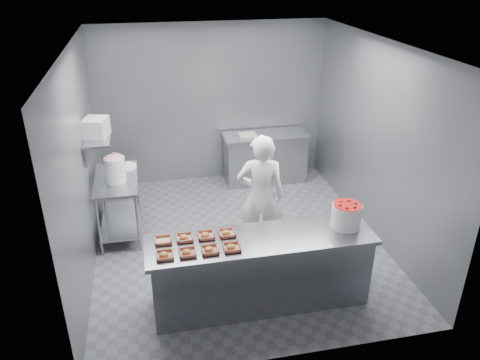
# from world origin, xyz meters

# --- Properties ---
(floor) EXTENTS (4.50, 4.50, 0.00)m
(floor) POSITION_xyz_m (0.00, 0.00, 0.00)
(floor) COLOR #4C4C51
(floor) RESTS_ON ground
(ceiling) EXTENTS (4.50, 4.50, 0.00)m
(ceiling) POSITION_xyz_m (0.00, 0.00, 2.80)
(ceiling) COLOR white
(ceiling) RESTS_ON wall_back
(wall_back) EXTENTS (4.00, 0.04, 2.80)m
(wall_back) POSITION_xyz_m (0.00, 2.25, 1.40)
(wall_back) COLOR slate
(wall_back) RESTS_ON ground
(wall_left) EXTENTS (0.04, 4.50, 2.80)m
(wall_left) POSITION_xyz_m (-2.00, 0.00, 1.40)
(wall_left) COLOR slate
(wall_left) RESTS_ON ground
(wall_right) EXTENTS (0.04, 4.50, 2.80)m
(wall_right) POSITION_xyz_m (2.00, 0.00, 1.40)
(wall_right) COLOR slate
(wall_right) RESTS_ON ground
(service_counter) EXTENTS (2.60, 0.70, 0.90)m
(service_counter) POSITION_xyz_m (0.00, -1.35, 0.45)
(service_counter) COLOR slate
(service_counter) RESTS_ON ground
(prep_table) EXTENTS (0.60, 1.20, 0.90)m
(prep_table) POSITION_xyz_m (-1.65, 0.60, 0.59)
(prep_table) COLOR slate
(prep_table) RESTS_ON ground
(back_counter) EXTENTS (1.50, 0.60, 0.90)m
(back_counter) POSITION_xyz_m (0.90, 1.90, 0.45)
(back_counter) COLOR slate
(back_counter) RESTS_ON ground
(wall_shelf) EXTENTS (0.35, 0.90, 0.03)m
(wall_shelf) POSITION_xyz_m (-1.82, 0.60, 1.55)
(wall_shelf) COLOR slate
(wall_shelf) RESTS_ON wall_left
(tray_0) EXTENTS (0.19, 0.18, 0.06)m
(tray_0) POSITION_xyz_m (-1.09, -1.50, 0.92)
(tray_0) COLOR tan
(tray_0) RESTS_ON service_counter
(tray_1) EXTENTS (0.19, 0.18, 0.06)m
(tray_1) POSITION_xyz_m (-0.85, -1.50, 0.92)
(tray_1) COLOR tan
(tray_1) RESTS_ON service_counter
(tray_2) EXTENTS (0.19, 0.18, 0.06)m
(tray_2) POSITION_xyz_m (-0.61, -1.50, 0.92)
(tray_2) COLOR tan
(tray_2) RESTS_ON service_counter
(tray_3) EXTENTS (0.19, 0.18, 0.06)m
(tray_3) POSITION_xyz_m (-0.37, -1.50, 0.92)
(tray_3) COLOR tan
(tray_3) RESTS_ON service_counter
(tray_4) EXTENTS (0.19, 0.18, 0.04)m
(tray_4) POSITION_xyz_m (-1.09, -1.20, 0.92)
(tray_4) COLOR tan
(tray_4) RESTS_ON service_counter
(tray_5) EXTENTS (0.19, 0.18, 0.06)m
(tray_5) POSITION_xyz_m (-0.85, -1.20, 0.92)
(tray_5) COLOR tan
(tray_5) RESTS_ON service_counter
(tray_6) EXTENTS (0.19, 0.18, 0.06)m
(tray_6) POSITION_xyz_m (-0.61, -1.20, 0.92)
(tray_6) COLOR tan
(tray_6) RESTS_ON service_counter
(tray_7) EXTENTS (0.19, 0.18, 0.06)m
(tray_7) POSITION_xyz_m (-0.37, -1.20, 0.92)
(tray_7) COLOR tan
(tray_7) RESTS_ON service_counter
(worker) EXTENTS (0.70, 0.53, 1.74)m
(worker) POSITION_xyz_m (0.25, -0.32, 0.87)
(worker) COLOR white
(worker) RESTS_ON ground
(strawberry_tub) EXTENTS (0.35, 0.35, 0.29)m
(strawberry_tub) POSITION_xyz_m (1.03, -1.30, 1.05)
(strawberry_tub) COLOR white
(strawberry_tub) RESTS_ON service_counter
(glaze_bucket) EXTENTS (0.30, 0.28, 0.44)m
(glaze_bucket) POSITION_xyz_m (-1.64, 0.48, 1.09)
(glaze_bucket) COLOR white
(glaze_bucket) RESTS_ON prep_table
(bucket_lid) EXTENTS (0.35, 0.35, 0.02)m
(bucket_lid) POSITION_xyz_m (-1.51, 0.95, 0.91)
(bucket_lid) COLOR white
(bucket_lid) RESTS_ON prep_table
(rag) EXTENTS (0.17, 0.16, 0.02)m
(rag) POSITION_xyz_m (-1.59, 1.04, 0.91)
(rag) COLOR #CCB28C
(rag) RESTS_ON prep_table
(appliance) EXTENTS (0.37, 0.39, 0.25)m
(appliance) POSITION_xyz_m (-1.82, 0.56, 1.69)
(appliance) COLOR gray
(appliance) RESTS_ON wall_shelf
(paper_stack) EXTENTS (0.30, 0.22, 0.04)m
(paper_stack) POSITION_xyz_m (0.57, 1.90, 0.92)
(paper_stack) COLOR silver
(paper_stack) RESTS_ON back_counter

